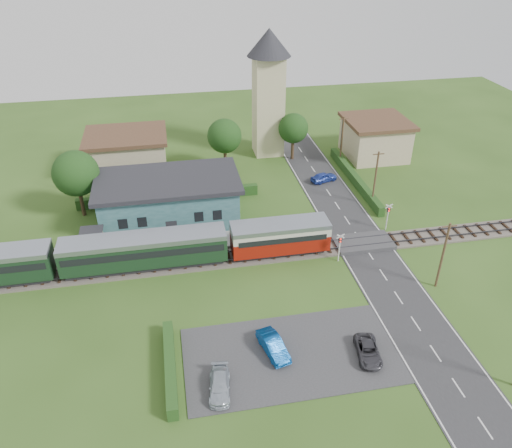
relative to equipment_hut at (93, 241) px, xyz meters
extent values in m
plane|color=#2D4C19|center=(18.00, -5.20, -1.75)|extent=(120.00, 120.00, 0.00)
cube|color=#4C443D|center=(18.00, -3.20, -1.65)|extent=(76.00, 3.20, 0.20)
cube|color=#3F3F47|center=(18.00, -3.92, -1.33)|extent=(76.00, 0.08, 0.15)
cube|color=#3F3F47|center=(18.00, -2.48, -1.33)|extent=(76.00, 0.08, 0.15)
cube|color=#28282B|center=(28.00, -5.20, -1.72)|extent=(6.00, 70.00, 0.05)
cube|color=#333335|center=(16.50, -17.20, -1.71)|extent=(17.00, 9.00, 0.08)
cube|color=#333335|center=(28.00, -3.20, -1.52)|extent=(6.20, 3.40, 0.45)
cube|color=gray|center=(8.00, 0.00, -1.52)|extent=(30.00, 3.00, 0.45)
cube|color=#C5BA8D|center=(0.00, 0.00, -0.10)|extent=(2.00, 2.00, 2.40)
cube|color=#232328|center=(0.00, 0.00, 1.18)|extent=(2.30, 2.30, 0.15)
cube|color=#2C5D61|center=(8.00, 5.80, 0.65)|extent=(15.00, 8.00, 4.80)
cube|color=#232328|center=(8.00, 5.80, 3.30)|extent=(16.00, 9.00, 0.50)
cube|color=#232328|center=(8.00, 1.86, -0.65)|extent=(1.20, 0.12, 2.20)
cube|color=black|center=(3.00, 1.86, 0.65)|extent=(1.00, 0.12, 1.20)
cube|color=black|center=(5.00, 1.86, 0.65)|extent=(1.00, 0.12, 1.20)
cube|color=black|center=(11.00, 1.86, 0.65)|extent=(1.00, 0.12, 1.20)
cube|color=black|center=(13.00, 1.86, 0.65)|extent=(1.00, 0.12, 1.20)
cube|color=#232328|center=(18.82, -3.20, -1.16)|extent=(9.00, 2.20, 0.50)
cube|color=maroon|center=(18.82, -3.20, -0.16)|extent=(10.00, 2.80, 1.80)
cube|color=beige|center=(18.82, -3.20, 1.09)|extent=(10.00, 2.82, 0.90)
cube|color=black|center=(18.82, -3.20, 0.74)|extent=(9.00, 2.88, 0.60)
cube|color=gray|center=(18.82, -3.20, 1.74)|extent=(10.00, 2.90, 0.45)
cube|color=#232328|center=(5.22, -3.20, -1.16)|extent=(15.20, 2.20, 0.50)
cube|color=black|center=(5.22, -3.20, 0.34)|extent=(16.00, 2.80, 2.60)
cube|color=black|center=(5.22, -3.20, 0.74)|extent=(15.40, 2.86, 0.70)
cube|color=gray|center=(5.22, -3.20, 1.74)|extent=(16.00, 2.90, 0.50)
cube|color=#C5BA8D|center=(23.00, 22.80, 5.25)|extent=(4.00, 4.00, 14.00)
cone|color=#232328|center=(23.00, 22.80, 14.05)|extent=(6.00, 6.00, 3.60)
cube|color=tan|center=(3.00, 19.80, 0.75)|extent=(10.00, 8.00, 5.00)
cube|color=#472D1E|center=(3.00, 19.80, 3.50)|extent=(10.80, 8.80, 0.50)
cube|color=tan|center=(38.00, 18.80, 0.75)|extent=(8.00, 8.00, 5.00)
cube|color=#472D1E|center=(38.00, 18.80, 3.50)|extent=(8.80, 8.80, 0.50)
cube|color=#193814|center=(7.00, -17.20, -1.15)|extent=(0.80, 9.00, 1.20)
cube|color=#193814|center=(32.20, 10.80, -1.15)|extent=(0.80, 18.00, 1.20)
cube|color=#193814|center=(8.00, 10.30, -1.10)|extent=(22.00, 0.80, 1.30)
cylinder|color=#332316|center=(-2.00, 8.80, 0.32)|extent=(0.44, 0.44, 4.12)
sphere|color=#143311|center=(-2.00, 8.80, 3.65)|extent=(5.20, 5.20, 5.20)
cylinder|color=#332316|center=(16.00, 17.80, 0.18)|extent=(0.44, 0.44, 3.85)
sphere|color=#143311|center=(16.00, 17.80, 3.29)|extent=(4.60, 4.60, 4.60)
cylinder|color=#332316|center=(26.00, 19.80, 0.04)|extent=(0.44, 0.44, 3.58)
sphere|color=#143311|center=(26.00, 19.80, 2.93)|extent=(4.20, 4.20, 4.20)
cylinder|color=#473321|center=(32.20, -11.20, 1.75)|extent=(0.22, 0.22, 7.00)
cube|color=#473321|center=(32.20, -11.20, 4.95)|extent=(1.40, 0.10, 0.10)
cylinder|color=#473321|center=(32.20, 4.80, 1.75)|extent=(0.22, 0.22, 7.00)
cube|color=#473321|center=(32.20, 4.80, 4.95)|extent=(1.40, 0.10, 0.10)
cylinder|color=#473321|center=(32.20, 16.80, 1.75)|extent=(0.22, 0.22, 7.00)
cube|color=#473321|center=(32.20, 16.80, 4.95)|extent=(1.40, 0.10, 0.10)
cylinder|color=silver|center=(24.40, -5.60, -0.25)|extent=(0.12, 0.12, 3.00)
cube|color=#232328|center=(24.40, -5.60, 0.85)|extent=(0.35, 0.18, 0.55)
sphere|color=#FF190C|center=(24.40, -5.72, 1.00)|extent=(0.14, 0.14, 0.14)
sphere|color=#FF190C|center=(24.40, -5.72, 0.70)|extent=(0.14, 0.14, 0.14)
cube|color=silver|center=(24.40, -5.60, 1.25)|extent=(0.84, 0.05, 0.55)
cube|color=silver|center=(24.40, -5.60, 1.25)|extent=(0.84, 0.05, 0.55)
cylinder|color=silver|center=(31.60, -0.80, -0.25)|extent=(0.12, 0.12, 3.00)
cube|color=#232328|center=(31.60, -0.80, 0.85)|extent=(0.35, 0.18, 0.55)
sphere|color=#FF190C|center=(31.60, -0.92, 1.00)|extent=(0.14, 0.14, 0.14)
sphere|color=#FF190C|center=(31.60, -0.92, 0.70)|extent=(0.14, 0.14, 0.14)
cube|color=silver|center=(31.60, -0.80, 1.25)|extent=(0.84, 0.05, 0.55)
cube|color=silver|center=(31.60, -0.80, 1.25)|extent=(0.84, 0.05, 0.55)
cylinder|color=#3F3F47|center=(-4.00, 14.80, 0.75)|extent=(0.14, 0.14, 5.00)
sphere|color=orange|center=(-4.00, 14.80, 3.25)|extent=(0.30, 0.30, 0.30)
cylinder|color=#3F3F47|center=(34.00, 21.80, 0.75)|extent=(0.14, 0.14, 5.00)
sphere|color=orange|center=(34.00, 21.80, 3.25)|extent=(0.30, 0.30, 0.30)
imported|color=#2942A7|center=(28.30, 11.92, -1.08)|extent=(3.88, 2.49, 1.23)
imported|color=navy|center=(15.19, -16.62, -1.02)|extent=(2.27, 4.16, 1.30)
imported|color=#ABB6C2|center=(10.50, -19.70, -1.12)|extent=(2.01, 3.92, 1.09)
imported|color=#36353C|center=(22.50, -18.46, -1.14)|extent=(2.32, 4.00, 1.05)
imported|color=gray|center=(16.56, -0.54, -0.35)|extent=(0.80, 0.66, 1.89)
imported|color=gray|center=(2.27, 0.41, -0.49)|extent=(0.65, 0.81, 1.61)
camera|label=1|loc=(8.51, -44.66, 28.15)|focal=35.00mm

